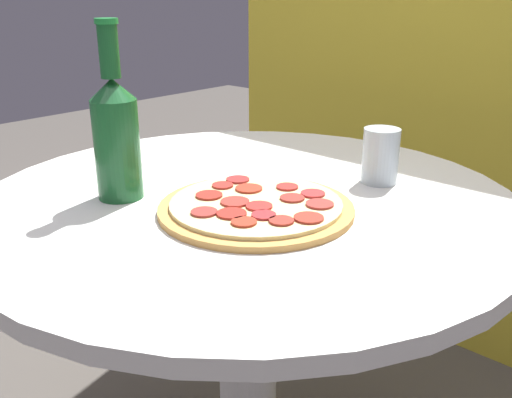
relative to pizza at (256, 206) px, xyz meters
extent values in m
cylinder|color=silver|center=(-0.06, 0.04, -0.38)|extent=(0.10, 0.10, 0.69)
cylinder|color=silver|center=(-0.06, 0.04, -0.02)|extent=(0.87, 0.87, 0.02)
cube|color=gold|center=(-0.06, 0.97, 0.17)|extent=(1.65, 0.04, 1.81)
cylinder|color=#C68E47|center=(0.00, 0.00, 0.00)|extent=(0.29, 0.29, 0.01)
cylinder|color=beige|center=(0.00, 0.00, 0.00)|extent=(0.26, 0.26, 0.01)
cylinder|color=#A72E1D|center=(-0.04, 0.03, 0.01)|extent=(0.04, 0.04, 0.00)
cylinder|color=maroon|center=(-0.02, -0.08, 0.01)|extent=(0.04, 0.04, 0.00)
cylinder|color=maroon|center=(0.08, -0.04, 0.01)|extent=(0.03, 0.03, 0.00)
cylinder|color=#A82D26|center=(-0.02, -0.03, 0.01)|extent=(0.04, 0.04, 0.00)
cylinder|color=maroon|center=(-0.07, -0.03, 0.01)|extent=(0.04, 0.04, 0.00)
cylinder|color=#A42421|center=(0.00, 0.08, 0.01)|extent=(0.03, 0.03, 0.00)
cylinder|color=maroon|center=(0.01, -0.06, 0.01)|extent=(0.04, 0.04, 0.00)
cylinder|color=maroon|center=(0.08, 0.05, 0.01)|extent=(0.04, 0.04, 0.00)
cylinder|color=#A82522|center=(0.02, -0.01, 0.01)|extent=(0.04, 0.04, 0.00)
cylinder|color=#A12620|center=(-0.09, 0.02, 0.01)|extent=(0.03, 0.03, 0.00)
cylinder|color=maroon|center=(-0.09, 0.05, 0.01)|extent=(0.04, 0.04, 0.00)
cylinder|color=maroon|center=(0.04, 0.08, 0.01)|extent=(0.04, 0.04, 0.00)
cylinder|color=#A72E1D|center=(0.04, -0.07, 0.01)|extent=(0.04, 0.04, 0.00)
cylinder|color=maroon|center=(0.10, 0.00, 0.01)|extent=(0.04, 0.04, 0.00)
cylinder|color=maroon|center=(0.05, -0.04, 0.01)|extent=(0.04, 0.04, 0.00)
cylinder|color=maroon|center=(0.03, 0.05, 0.01)|extent=(0.04, 0.04, 0.00)
cylinder|color=#195628|center=(-0.20, -0.10, 0.07)|extent=(0.07, 0.07, 0.16)
cone|color=#195628|center=(-0.20, -0.10, 0.16)|extent=(0.07, 0.07, 0.03)
cylinder|color=#195628|center=(-0.20, -0.10, 0.22)|extent=(0.03, 0.03, 0.08)
cylinder|color=#1E8438|center=(-0.20, -0.10, 0.26)|extent=(0.03, 0.03, 0.01)
cylinder|color=#ADBCC6|center=(0.07, 0.24, 0.04)|extent=(0.06, 0.06, 0.09)
camera|label=1|loc=(0.53, -0.59, 0.31)|focal=40.00mm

